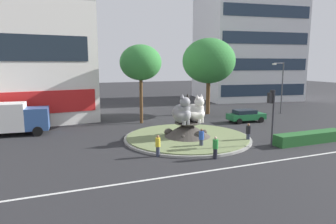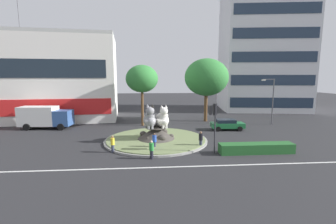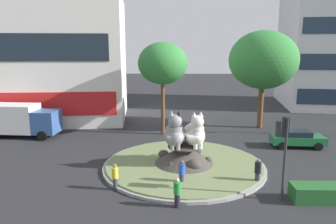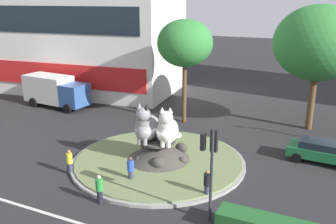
{
  "view_description": "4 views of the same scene",
  "coord_description": "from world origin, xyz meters",
  "px_view_note": "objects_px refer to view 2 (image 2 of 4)",
  "views": [
    {
      "loc": [
        -11.02,
        -23.3,
        6.64
      ],
      "look_at": [
        -2.26,
        -1.1,
        2.73
      ],
      "focal_mm": 32.03,
      "sensor_mm": 36.0,
      "label": 1
    },
    {
      "loc": [
        -0.6,
        -24.61,
        6.8
      ],
      "look_at": [
        1.26,
        -0.64,
        3.25
      ],
      "focal_mm": 24.72,
      "sensor_mm": 36.0,
      "label": 2
    },
    {
      "loc": [
        -0.76,
        -20.77,
        8.09
      ],
      "look_at": [
        -1.12,
        0.82,
        3.69
      ],
      "focal_mm": 33.83,
      "sensor_mm": 36.0,
      "label": 3
    },
    {
      "loc": [
        9.94,
        -19.74,
        10.27
      ],
      "look_at": [
        0.8,
        -0.26,
        3.61
      ],
      "focal_mm": 39.87,
      "sensor_mm": 36.0,
      "label": 4
    }
  ],
  "objects_px": {
    "cat_statue_grey": "(150,119)",
    "pedestrian_yellow_shirt": "(113,144)",
    "pedestrian_green_shirt": "(152,149)",
    "streetlight_arm": "(272,98)",
    "shophouse_block": "(27,78)",
    "cat_statue_white": "(162,119)",
    "broadleaf_tree_behind_island": "(206,77)",
    "pedestrian_black_shirt": "(201,139)",
    "third_tree_left": "(142,79)",
    "traffic_light_mast": "(214,117)",
    "pedestrian_blue_shirt": "(154,141)",
    "second_tree_near_tower": "(89,76)",
    "delivery_box_truck": "(45,117)",
    "sedan_on_far_lane": "(227,124)",
    "office_tower": "(264,28)"
  },
  "relations": [
    {
      "from": "traffic_light_mast",
      "to": "cat_statue_white",
      "type": "bearing_deg",
      "value": 43.73
    },
    {
      "from": "third_tree_left",
      "to": "sedan_on_far_lane",
      "type": "xyz_separation_m",
      "value": [
        11.2,
        -3.77,
        -5.9
      ]
    },
    {
      "from": "second_tree_near_tower",
      "to": "sedan_on_far_lane",
      "type": "relative_size",
      "value": 2.29
    },
    {
      "from": "pedestrian_green_shirt",
      "to": "sedan_on_far_lane",
      "type": "distance_m",
      "value": 14.36
    },
    {
      "from": "third_tree_left",
      "to": "pedestrian_yellow_shirt",
      "type": "distance_m",
      "value": 13.63
    },
    {
      "from": "delivery_box_truck",
      "to": "streetlight_arm",
      "type": "bearing_deg",
      "value": 4.43
    },
    {
      "from": "pedestrian_green_shirt",
      "to": "streetlight_arm",
      "type": "bearing_deg",
      "value": -108.08
    },
    {
      "from": "cat_statue_grey",
      "to": "shophouse_block",
      "type": "bearing_deg",
      "value": -129.87
    },
    {
      "from": "broadleaf_tree_behind_island",
      "to": "pedestrian_yellow_shirt",
      "type": "bearing_deg",
      "value": -129.67
    },
    {
      "from": "office_tower",
      "to": "pedestrian_blue_shirt",
      "type": "height_order",
      "value": "office_tower"
    },
    {
      "from": "third_tree_left",
      "to": "pedestrian_blue_shirt",
      "type": "distance_m",
      "value": 12.92
    },
    {
      "from": "cat_statue_grey",
      "to": "office_tower",
      "type": "height_order",
      "value": "office_tower"
    },
    {
      "from": "third_tree_left",
      "to": "pedestrian_blue_shirt",
      "type": "bearing_deg",
      "value": -82.6
    },
    {
      "from": "cat_statue_grey",
      "to": "broadleaf_tree_behind_island",
      "type": "height_order",
      "value": "broadleaf_tree_behind_island"
    },
    {
      "from": "pedestrian_green_shirt",
      "to": "traffic_light_mast",
      "type": "bearing_deg",
      "value": -134.94
    },
    {
      "from": "broadleaf_tree_behind_island",
      "to": "pedestrian_black_shirt",
      "type": "height_order",
      "value": "broadleaf_tree_behind_island"
    },
    {
      "from": "third_tree_left",
      "to": "pedestrian_yellow_shirt",
      "type": "height_order",
      "value": "third_tree_left"
    },
    {
      "from": "broadleaf_tree_behind_island",
      "to": "second_tree_near_tower",
      "type": "distance_m",
      "value": 18.62
    },
    {
      "from": "second_tree_near_tower",
      "to": "streetlight_arm",
      "type": "xyz_separation_m",
      "value": [
        27.3,
        -5.88,
        -3.17
      ]
    },
    {
      "from": "second_tree_near_tower",
      "to": "pedestrian_yellow_shirt",
      "type": "distance_m",
      "value": 19.32
    },
    {
      "from": "shophouse_block",
      "to": "sedan_on_far_lane",
      "type": "bearing_deg",
      "value": -24.33
    },
    {
      "from": "third_tree_left",
      "to": "sedan_on_far_lane",
      "type": "distance_m",
      "value": 13.21
    },
    {
      "from": "pedestrian_black_shirt",
      "to": "pedestrian_yellow_shirt",
      "type": "relative_size",
      "value": 1.03
    },
    {
      "from": "sedan_on_far_lane",
      "to": "shophouse_block",
      "type": "bearing_deg",
      "value": 164.5
    },
    {
      "from": "shophouse_block",
      "to": "cat_statue_white",
      "type": "bearing_deg",
      "value": -40.78
    },
    {
      "from": "cat_statue_grey",
      "to": "third_tree_left",
      "type": "xyz_separation_m",
      "value": [
        -1.08,
        8.66,
        4.18
      ]
    },
    {
      "from": "cat_statue_grey",
      "to": "pedestrian_yellow_shirt",
      "type": "height_order",
      "value": "cat_statue_grey"
    },
    {
      "from": "traffic_light_mast",
      "to": "shophouse_block",
      "type": "height_order",
      "value": "shophouse_block"
    },
    {
      "from": "cat_statue_grey",
      "to": "second_tree_near_tower",
      "type": "height_order",
      "value": "second_tree_near_tower"
    },
    {
      "from": "cat_statue_white",
      "to": "traffic_light_mast",
      "type": "distance_m",
      "value": 6.38
    },
    {
      "from": "cat_statue_white",
      "to": "delivery_box_truck",
      "type": "height_order",
      "value": "cat_statue_white"
    },
    {
      "from": "pedestrian_blue_shirt",
      "to": "delivery_box_truck",
      "type": "xyz_separation_m",
      "value": [
        -14.55,
        10.39,
        0.81
      ]
    },
    {
      "from": "second_tree_near_tower",
      "to": "pedestrian_green_shirt",
      "type": "bearing_deg",
      "value": -62.95
    },
    {
      "from": "cat_statue_grey",
      "to": "traffic_light_mast",
      "type": "xyz_separation_m",
      "value": [
        5.7,
        -4.4,
        0.87
      ]
    },
    {
      "from": "traffic_light_mast",
      "to": "pedestrian_blue_shirt",
      "type": "distance_m",
      "value": 6.08
    },
    {
      "from": "broadleaf_tree_behind_island",
      "to": "delivery_box_truck",
      "type": "distance_m",
      "value": 23.8
    },
    {
      "from": "pedestrian_blue_shirt",
      "to": "shophouse_block",
      "type": "bearing_deg",
      "value": 163.52
    },
    {
      "from": "pedestrian_black_shirt",
      "to": "pedestrian_blue_shirt",
      "type": "xyz_separation_m",
      "value": [
        -4.55,
        -0.21,
        -0.02
      ]
    },
    {
      "from": "office_tower",
      "to": "pedestrian_blue_shirt",
      "type": "distance_m",
      "value": 39.48
    },
    {
      "from": "second_tree_near_tower",
      "to": "delivery_box_truck",
      "type": "relative_size",
      "value": 1.45
    },
    {
      "from": "second_tree_near_tower",
      "to": "cat_statue_white",
      "type": "bearing_deg",
      "value": -50.95
    },
    {
      "from": "cat_statue_grey",
      "to": "second_tree_near_tower",
      "type": "xyz_separation_m",
      "value": [
        -9.68,
        13.76,
        4.6
      ]
    },
    {
      "from": "streetlight_arm",
      "to": "sedan_on_far_lane",
      "type": "relative_size",
      "value": 1.55
    },
    {
      "from": "third_tree_left",
      "to": "pedestrian_green_shirt",
      "type": "distance_m",
      "value": 15.28
    },
    {
      "from": "office_tower",
      "to": "second_tree_near_tower",
      "type": "distance_m",
      "value": 36.65
    },
    {
      "from": "pedestrian_green_shirt",
      "to": "broadleaf_tree_behind_island",
      "type": "bearing_deg",
      "value": -82.67
    },
    {
      "from": "shophouse_block",
      "to": "pedestrian_black_shirt",
      "type": "height_order",
      "value": "shophouse_block"
    },
    {
      "from": "traffic_light_mast",
      "to": "pedestrian_blue_shirt",
      "type": "xyz_separation_m",
      "value": [
        -5.3,
        1.62,
        -2.52
      ]
    },
    {
      "from": "shophouse_block",
      "to": "pedestrian_blue_shirt",
      "type": "relative_size",
      "value": 18.12
    },
    {
      "from": "cat_statue_white",
      "to": "second_tree_near_tower",
      "type": "distance_m",
      "value": 18.1
    }
  ]
}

